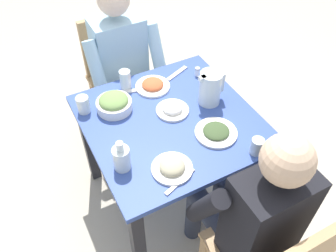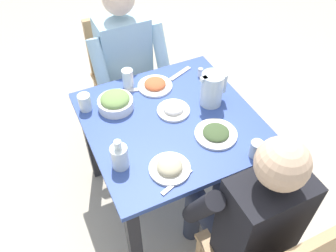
{
  "view_description": "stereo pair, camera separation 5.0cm",
  "coord_description": "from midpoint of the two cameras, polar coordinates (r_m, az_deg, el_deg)",
  "views": [
    {
      "loc": [
        -0.62,
        -1.15,
        1.99
      ],
      "look_at": [
        -0.04,
        -0.05,
        0.72
      ],
      "focal_mm": 37.41,
      "sensor_mm": 36.0,
      "label": 1
    },
    {
      "loc": [
        -0.57,
        -1.17,
        1.99
      ],
      "look_at": [
        -0.04,
        -0.05,
        0.72
      ],
      "focal_mm": 37.41,
      "sensor_mm": 36.0,
      "label": 2
    }
  ],
  "objects": [
    {
      "name": "ground_plane",
      "position": [
        2.37,
        -0.28,
        -11.12
      ],
      "size": [
        8.0,
        8.0,
        0.0
      ],
      "primitive_type": "plane",
      "color": "#B7AD99"
    },
    {
      "name": "chair_far",
      "position": [
        2.53,
        -8.94,
        8.76
      ],
      "size": [
        0.4,
        0.4,
        0.87
      ],
      "color": "tan",
      "rests_on": "ground_plane"
    },
    {
      "name": "fork_near",
      "position": [
        2.01,
        -6.08,
        5.76
      ],
      "size": [
        0.17,
        0.07,
        0.01
      ],
      "primitive_type": "cube",
      "rotation": [
        0.0,
        0.0,
        -0.28
      ],
      "color": "silver",
      "rests_on": "dining_table"
    },
    {
      "name": "diner_near",
      "position": [
        1.61,
        12.21,
        -12.9
      ],
      "size": [
        0.48,
        0.53,
        1.17
      ],
      "color": "black",
      "rests_on": "ground_plane"
    },
    {
      "name": "salad_bowl",
      "position": [
        1.88,
        -9.55,
        3.67
      ],
      "size": [
        0.19,
        0.19,
        0.09
      ],
      "color": "white",
      "rests_on": "dining_table"
    },
    {
      "name": "fork_far",
      "position": [
        2.12,
        0.8,
        8.59
      ],
      "size": [
        0.17,
        0.09,
        0.01
      ],
      "primitive_type": "cube",
      "rotation": [
        0.0,
        0.0,
        0.38
      ],
      "color": "silver",
      "rests_on": "dining_table"
    },
    {
      "name": "water_glass_far_right",
      "position": [
        1.69,
        13.46,
        -3.25
      ],
      "size": [
        0.06,
        0.06,
        0.09
      ],
      "primitive_type": "cylinder",
      "color": "silver",
      "rests_on": "dining_table"
    },
    {
      "name": "oil_carafe",
      "position": [
        1.59,
        -8.45,
        -5.36
      ],
      "size": [
        0.08,
        0.08,
        0.16
      ],
      "color": "silver",
      "rests_on": "dining_table"
    },
    {
      "name": "plate_yoghurt",
      "position": [
        1.86,
        -0.04,
        2.78
      ],
      "size": [
        0.18,
        0.18,
        0.05
      ],
      "color": "white",
      "rests_on": "dining_table"
    },
    {
      "name": "water_glass_near_right",
      "position": [
        1.9,
        -14.39,
        3.4
      ],
      "size": [
        0.07,
        0.07,
        0.09
      ],
      "primitive_type": "cylinder",
      "color": "silver",
      "rests_on": "dining_table"
    },
    {
      "name": "diner_far",
      "position": [
        2.28,
        -7.47,
        9.01
      ],
      "size": [
        0.48,
        0.53,
        1.17
      ],
      "color": "#9EC6E0",
      "rests_on": "ground_plane"
    },
    {
      "name": "plate_beans",
      "position": [
        1.6,
        -0.24,
        -6.72
      ],
      "size": [
        0.19,
        0.19,
        0.05
      ],
      "color": "white",
      "rests_on": "dining_table"
    },
    {
      "name": "knife_near",
      "position": [
        1.57,
        1.04,
        -9.06
      ],
      "size": [
        0.18,
        0.08,
        0.01
      ],
      "primitive_type": "cube",
      "rotation": [
        0.0,
        0.0,
        0.34
      ],
      "color": "silver",
      "rests_on": "dining_table"
    },
    {
      "name": "water_pitcher",
      "position": [
        1.88,
        6.14,
        6.19
      ],
      "size": [
        0.16,
        0.12,
        0.19
      ],
      "color": "silver",
      "rests_on": "dining_table"
    },
    {
      "name": "dining_table",
      "position": [
        1.91,
        -0.34,
        -1.5
      ],
      "size": [
        0.87,
        0.87,
        0.7
      ],
      "color": "#334C99",
      "rests_on": "ground_plane"
    },
    {
      "name": "water_glass_far_left",
      "position": [
        2.0,
        -7.69,
        7.5
      ],
      "size": [
        0.06,
        0.06,
        0.11
      ],
      "primitive_type": "cylinder",
      "color": "silver",
      "rests_on": "dining_table"
    },
    {
      "name": "plate_dolmas",
      "position": [
        1.76,
        7.04,
        -0.98
      ],
      "size": [
        0.21,
        0.21,
        0.04
      ],
      "color": "white",
      "rests_on": "dining_table"
    },
    {
      "name": "salt_shaker",
      "position": [
        2.1,
        4.11,
        8.83
      ],
      "size": [
        0.03,
        0.03,
        0.05
      ],
      "color": "white",
      "rests_on": "dining_table"
    },
    {
      "name": "plate_rice_curry",
      "position": [
        2.01,
        -3.23,
        6.65
      ],
      "size": [
        0.2,
        0.2,
        0.04
      ],
      "color": "white",
      "rests_on": "dining_table"
    }
  ]
}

